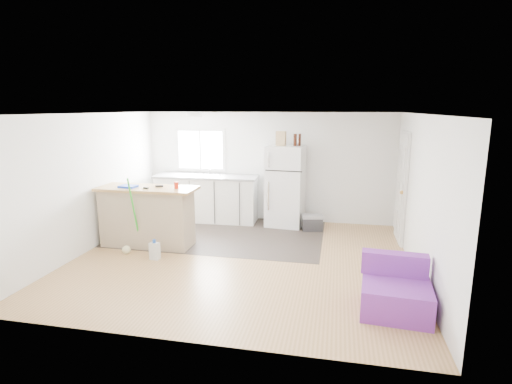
{
  "coord_description": "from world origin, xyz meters",
  "views": [
    {
      "loc": [
        1.51,
        -6.16,
        2.49
      ],
      "look_at": [
        0.11,
        0.7,
        1.01
      ],
      "focal_mm": 28.0,
      "sensor_mm": 36.0,
      "label": 1
    }
  ],
  "objects_px": {
    "peninsula": "(147,216)",
    "mop": "(129,240)",
    "red_cup": "(176,185)",
    "cardboard_box": "(281,139)",
    "bottle_left": "(295,140)",
    "blue_tray": "(128,186)",
    "bottle_right": "(299,140)",
    "cleaner_jug": "(155,251)",
    "refrigerator": "(285,186)",
    "kitchen_cabinets": "(207,198)",
    "purple_seat": "(395,292)",
    "cooler": "(312,223)"
  },
  "relations": [
    {
      "from": "blue_tray",
      "to": "kitchen_cabinets",
      "type": "bearing_deg",
      "value": 66.53
    },
    {
      "from": "purple_seat",
      "to": "refrigerator",
      "type": "bearing_deg",
      "value": 122.82
    },
    {
      "from": "mop",
      "to": "bottle_left",
      "type": "xyz_separation_m",
      "value": [
        2.64,
        2.19,
        1.61
      ]
    },
    {
      "from": "refrigerator",
      "to": "mop",
      "type": "distance_m",
      "value": 3.39
    },
    {
      "from": "blue_tray",
      "to": "bottle_left",
      "type": "xyz_separation_m",
      "value": [
        2.79,
        1.81,
        0.73
      ]
    },
    {
      "from": "peninsula",
      "to": "red_cup",
      "type": "relative_size",
      "value": 14.83
    },
    {
      "from": "purple_seat",
      "to": "mop",
      "type": "xyz_separation_m",
      "value": [
        -4.28,
        1.19,
        -0.01
      ]
    },
    {
      "from": "blue_tray",
      "to": "bottle_left",
      "type": "distance_m",
      "value": 3.41
    },
    {
      "from": "mop",
      "to": "cardboard_box",
      "type": "height_order",
      "value": "cardboard_box"
    },
    {
      "from": "blue_tray",
      "to": "cooler",
      "type": "bearing_deg",
      "value": 26.65
    },
    {
      "from": "kitchen_cabinets",
      "to": "cleaner_jug",
      "type": "distance_m",
      "value": 2.49
    },
    {
      "from": "cleaner_jug",
      "to": "cardboard_box",
      "type": "relative_size",
      "value": 1.14
    },
    {
      "from": "kitchen_cabinets",
      "to": "cardboard_box",
      "type": "bearing_deg",
      "value": -5.32
    },
    {
      "from": "cleaner_jug",
      "to": "cardboard_box",
      "type": "bearing_deg",
      "value": 60.09
    },
    {
      "from": "cleaner_jug",
      "to": "cooler",
      "type": "bearing_deg",
      "value": 48.18
    },
    {
      "from": "cardboard_box",
      "to": "bottle_left",
      "type": "height_order",
      "value": "cardboard_box"
    },
    {
      "from": "mop",
      "to": "bottle_left",
      "type": "distance_m",
      "value": 3.79
    },
    {
      "from": "refrigerator",
      "to": "mop",
      "type": "bearing_deg",
      "value": -132.07
    },
    {
      "from": "red_cup",
      "to": "refrigerator",
      "type": "bearing_deg",
      "value": 46.88
    },
    {
      "from": "cooler",
      "to": "bottle_left",
      "type": "xyz_separation_m",
      "value": [
        -0.41,
        0.21,
        1.68
      ]
    },
    {
      "from": "blue_tray",
      "to": "purple_seat",
      "type": "bearing_deg",
      "value": -19.48
    },
    {
      "from": "mop",
      "to": "blue_tray",
      "type": "xyz_separation_m",
      "value": [
        -0.15,
        0.37,
        0.88
      ]
    },
    {
      "from": "mop",
      "to": "bottle_right",
      "type": "xyz_separation_m",
      "value": [
        2.72,
        2.25,
        1.61
      ]
    },
    {
      "from": "cardboard_box",
      "to": "kitchen_cabinets",
      "type": "bearing_deg",
      "value": 176.39
    },
    {
      "from": "refrigerator",
      "to": "purple_seat",
      "type": "distance_m",
      "value": 3.96
    },
    {
      "from": "kitchen_cabinets",
      "to": "bottle_left",
      "type": "distance_m",
      "value": 2.37
    },
    {
      "from": "cooler",
      "to": "purple_seat",
      "type": "bearing_deg",
      "value": -80.04
    },
    {
      "from": "kitchen_cabinets",
      "to": "blue_tray",
      "type": "height_order",
      "value": "kitchen_cabinets"
    },
    {
      "from": "blue_tray",
      "to": "cardboard_box",
      "type": "relative_size",
      "value": 1.0
    },
    {
      "from": "refrigerator",
      "to": "blue_tray",
      "type": "xyz_separation_m",
      "value": [
        -2.59,
        -1.88,
        0.25
      ]
    },
    {
      "from": "cooler",
      "to": "bottle_right",
      "type": "distance_m",
      "value": 1.73
    },
    {
      "from": "refrigerator",
      "to": "cardboard_box",
      "type": "bearing_deg",
      "value": -134.03
    },
    {
      "from": "kitchen_cabinets",
      "to": "cleaner_jug",
      "type": "bearing_deg",
      "value": -94.17
    },
    {
      "from": "red_cup",
      "to": "blue_tray",
      "type": "bearing_deg",
      "value": -175.69
    },
    {
      "from": "peninsula",
      "to": "refrigerator",
      "type": "relative_size",
      "value": 1.04
    },
    {
      "from": "mop",
      "to": "red_cup",
      "type": "relative_size",
      "value": 11.27
    },
    {
      "from": "kitchen_cabinets",
      "to": "blue_tray",
      "type": "bearing_deg",
      "value": -115.18
    },
    {
      "from": "blue_tray",
      "to": "bottle_right",
      "type": "height_order",
      "value": "bottle_right"
    },
    {
      "from": "refrigerator",
      "to": "purple_seat",
      "type": "bearing_deg",
      "value": -56.8
    },
    {
      "from": "purple_seat",
      "to": "red_cup",
      "type": "bearing_deg",
      "value": 160.04
    },
    {
      "from": "purple_seat",
      "to": "bottle_right",
      "type": "height_order",
      "value": "bottle_right"
    },
    {
      "from": "peninsula",
      "to": "mop",
      "type": "distance_m",
      "value": 0.58
    },
    {
      "from": "refrigerator",
      "to": "kitchen_cabinets",
      "type": "bearing_deg",
      "value": -175.44
    },
    {
      "from": "refrigerator",
      "to": "blue_tray",
      "type": "bearing_deg",
      "value": -138.78
    },
    {
      "from": "blue_tray",
      "to": "cardboard_box",
      "type": "height_order",
      "value": "cardboard_box"
    },
    {
      "from": "bottle_left",
      "to": "mop",
      "type": "bearing_deg",
      "value": -140.36
    },
    {
      "from": "bottle_right",
      "to": "cardboard_box",
      "type": "bearing_deg",
      "value": -168.32
    },
    {
      "from": "cooler",
      "to": "cleaner_jug",
      "type": "bearing_deg",
      "value": -150.17
    },
    {
      "from": "purple_seat",
      "to": "bottle_right",
      "type": "xyz_separation_m",
      "value": [
        -1.56,
        3.44,
        1.6
      ]
    },
    {
      "from": "bottle_right",
      "to": "red_cup",
      "type": "bearing_deg",
      "value": -137.48
    }
  ]
}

